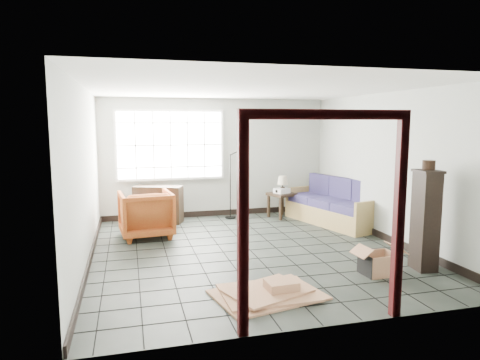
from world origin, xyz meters
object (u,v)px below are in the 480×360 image
object	(u,v)px
tall_shelf	(425,219)
side_table	(281,197)
futon_sofa	(334,207)
armchair	(146,212)

from	to	relation	value
tall_shelf	side_table	bearing A→B (deg)	109.05
futon_sofa	side_table	xyz separation A→B (m)	(-0.87, 0.80, 0.11)
armchair	tall_shelf	distance (m)	4.67
armchair	futon_sofa	bearing A→B (deg)	175.34
side_table	tall_shelf	bearing A→B (deg)	-78.00
side_table	tall_shelf	distance (m)	3.78
futon_sofa	side_table	size ratio (longest dim) A/B	3.52
futon_sofa	armchair	world-z (taller)	futon_sofa
tall_shelf	armchair	bearing A→B (deg)	150.29
armchair	side_table	bearing A→B (deg)	-169.21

